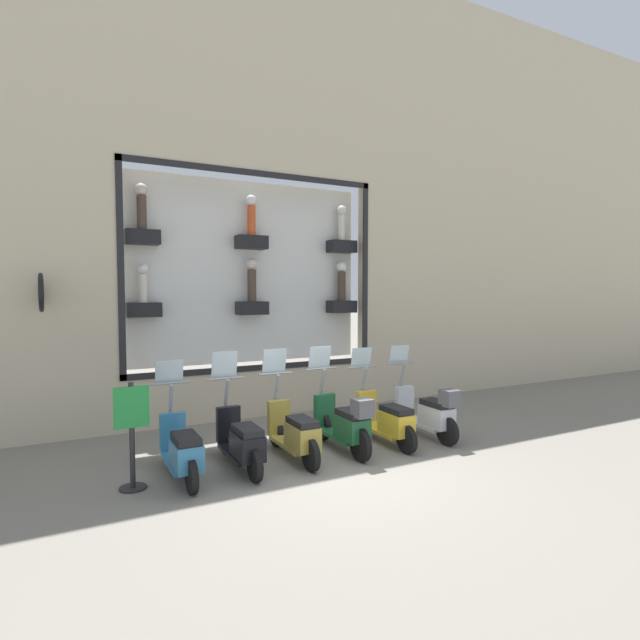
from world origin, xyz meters
The scene contains 9 objects.
ground_plane centered at (0.00, 0.00, 0.00)m, with size 120.00×120.00×0.00m, color gray.
building_facade centered at (3.60, 0.00, 5.07)m, with size 1.25×36.00×9.93m.
scooter_silver_0 centered at (0.56, -2.18, 0.47)m, with size 1.80×0.61×1.60m.
scooter_yellow_1 centered at (0.62, -1.31, 0.42)m, with size 1.79×0.60×1.60m.
scooter_green_2 centered at (0.57, -0.44, 0.48)m, with size 1.81×0.60×1.67m.
scooter_olive_3 centered at (0.62, 0.43, 0.43)m, with size 1.80×0.60×1.67m.
scooter_black_4 centered at (0.62, 1.30, 0.42)m, with size 1.79×0.60×1.68m.
scooter_teal_5 centered at (0.62, 2.17, 0.41)m, with size 1.79×0.61×1.59m.
shop_sign_post centered at (0.57, 2.83, 0.76)m, with size 0.36×0.45×1.43m.
Camera 1 is at (-6.36, 3.63, 2.63)m, focal length 28.00 mm.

